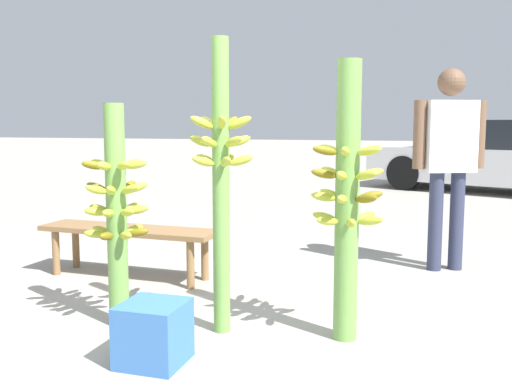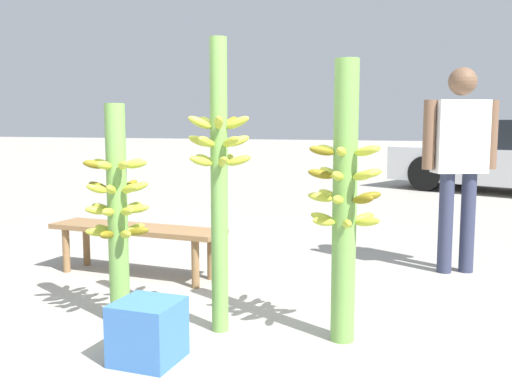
{
  "view_description": "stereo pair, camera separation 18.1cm",
  "coord_description": "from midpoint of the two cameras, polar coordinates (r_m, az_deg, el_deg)",
  "views": [
    {
      "loc": [
        1.23,
        -2.87,
        1.24
      ],
      "look_at": [
        0.18,
        0.52,
        0.82
      ],
      "focal_mm": 40.0,
      "sensor_mm": 36.0,
      "label": 1
    },
    {
      "loc": [
        1.4,
        -2.81,
        1.24
      ],
      "look_at": [
        0.18,
        0.52,
        0.82
      ],
      "focal_mm": 40.0,
      "sensor_mm": 36.0,
      "label": 2
    }
  ],
  "objects": [
    {
      "name": "ground_plane",
      "position": [
        3.36,
        -7.4,
        -14.89
      ],
      "size": [
        80.0,
        80.0,
        0.0
      ],
      "primitive_type": "plane",
      "color": "#9E998E"
    },
    {
      "name": "banana_stalk_left",
      "position": [
        3.59,
        -15.19,
        -1.82
      ],
      "size": [
        0.4,
        0.4,
        1.36
      ],
      "color": "#6B9E47",
      "rests_on": "ground_plane"
    },
    {
      "name": "banana_stalk_center",
      "position": [
        3.34,
        -5.08,
        1.48
      ],
      "size": [
        0.39,
        0.39,
        1.73
      ],
      "color": "#6B9E47",
      "rests_on": "ground_plane"
    },
    {
      "name": "banana_stalk_right",
      "position": [
        3.25,
        7.53,
        -0.68
      ],
      "size": [
        0.43,
        0.43,
        1.6
      ],
      "color": "#6B9E47",
      "rests_on": "ground_plane"
    },
    {
      "name": "vendor_person",
      "position": [
        5.01,
        17.75,
        3.93
      ],
      "size": [
        0.61,
        0.36,
        1.7
      ],
      "rotation": [
        0.0,
        0.0,
        -2.71
      ],
      "color": "#2D334C",
      "rests_on": "ground_plane"
    },
    {
      "name": "market_bench",
      "position": [
        4.74,
        -13.69,
        -4.2
      ],
      "size": [
        1.51,
        0.42,
        0.41
      ],
      "rotation": [
        0.0,
        0.0,
        -0.04
      ],
      "color": "olive",
      "rests_on": "ground_plane"
    },
    {
      "name": "parked_car",
      "position": [
        11.27,
        21.93,
        3.28
      ],
      "size": [
        4.4,
        3.17,
        1.31
      ],
      "rotation": [
        0.0,
        0.0,
        1.17
      ],
      "color": "silver",
      "rests_on": "ground_plane"
    },
    {
      "name": "produce_crate",
      "position": [
        3.11,
        -11.91,
        -13.66
      ],
      "size": [
        0.32,
        0.32,
        0.32
      ],
      "color": "#386BB2",
      "rests_on": "ground_plane"
    }
  ]
}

